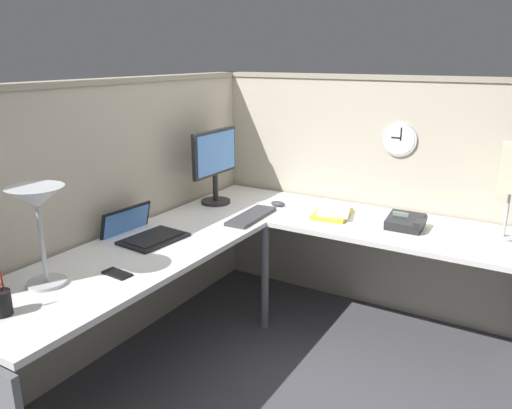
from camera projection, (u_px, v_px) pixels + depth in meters
ground_plane at (274, 345)px, 3.06m from camera, size 6.80×6.80×0.00m
cubicle_wall_back at (117, 215)px, 2.96m from camera, size 2.57×0.12×1.58m
cubicle_wall_right at (370, 194)px, 3.42m from camera, size 0.12×2.37×1.58m
desk at (270, 259)px, 2.74m from camera, size 2.35×2.15×0.73m
monitor at (215, 161)px, 3.34m from camera, size 0.46×0.20×0.50m
laptop at (141, 233)px, 2.78m from camera, size 0.37×0.41×0.22m
keyboard at (251, 216)px, 3.11m from camera, size 0.44×0.16×0.02m
computer_mouse at (278, 204)px, 3.35m from camera, size 0.06×0.10×0.03m
desk_lamp_dome at (37, 206)px, 2.11m from camera, size 0.24×0.24×0.44m
pen_cup at (1, 302)px, 1.94m from camera, size 0.08×0.08×0.18m
cell_phone at (117, 274)px, 2.31m from camera, size 0.08×0.15×0.01m
office_phone at (407, 223)px, 2.91m from camera, size 0.19×0.21×0.11m
book_stack at (333, 212)px, 3.15m from camera, size 0.32×0.26×0.04m
wall_clock at (400, 139)px, 3.18m from camera, size 0.04×0.22×0.22m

